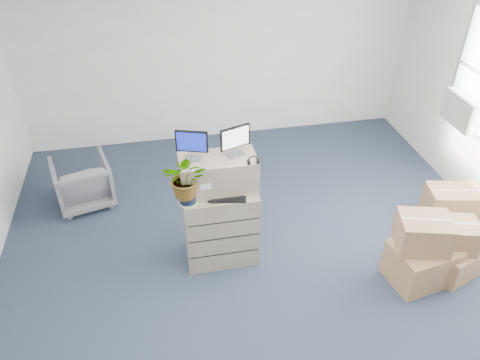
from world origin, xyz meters
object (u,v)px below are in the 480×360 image
Objects in this scene: monitor_right at (235,140)px; filing_cabinet_lower at (220,225)px; monitor_left at (192,144)px; keyboard at (227,197)px; water_bottle at (223,182)px; potted_plant at (187,182)px; office_chair at (82,180)px.

filing_cabinet_lower is at bearing 179.04° from monitor_right.
monitor_left reaches higher than keyboard.
water_bottle is (-0.02, 0.16, 0.09)m from keyboard.
potted_plant is at bearing -158.92° from water_bottle.
water_bottle is at bearing 29.53° from filing_cabinet_lower.
filing_cabinet_lower is 2.87× the size of monitor_left.
keyboard is (-0.13, -0.19, -0.58)m from monitor_right.
monitor_left is 1.57× the size of water_bottle.
monitor_right is 0.58× the size of potted_plant.
monitor_right is 0.62m from keyboard.
filing_cabinet_lower is 4.50× the size of water_bottle.
monitor_right is at bearing 68.86° from keyboard.
water_bottle is at bearing 107.87° from keyboard.
monitor_right is 2.52m from office_chair.
filing_cabinet_lower is 1.63× the size of potted_plant.
monitor_left is 0.44m from monitor_right.
potted_plant is (-0.53, -0.19, -0.33)m from monitor_right.
monitor_left is at bearing 164.11° from filing_cabinet_lower.
water_bottle is (0.05, 0.03, 0.57)m from filing_cabinet_lower.
monitor_right reaches higher than keyboard.
filing_cabinet_lower is 0.50m from keyboard.
monitor_left is 0.46× the size of office_chair.
keyboard reaches higher than office_chair.
keyboard is 0.48m from potted_plant.
keyboard is at bearing -84.18° from water_bottle.
keyboard is 0.70× the size of potted_plant.
filing_cabinet_lower reaches higher than office_chair.
keyboard is 0.56× the size of office_chair.
monitor_left is 0.99× the size of monitor_right.
keyboard is at bearing 124.40° from office_chair.
potted_plant is (-0.09, -0.20, -0.33)m from monitor_left.
keyboard is 2.33m from office_chair.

